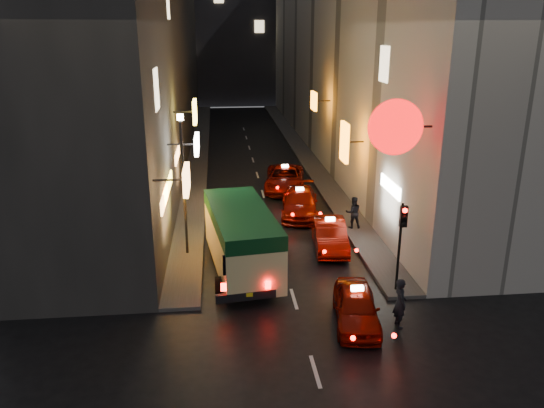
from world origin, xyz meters
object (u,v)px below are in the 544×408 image
object	(u,v)px
minibus	(241,233)
taxi_near	(356,304)
lamp_post	(183,176)
traffic_light	(402,229)
pedestrian_crossing	(400,300)

from	to	relation	value
minibus	taxi_near	world-z (taller)	minibus
minibus	lamp_post	xyz separation A→B (m)	(-2.35, 1.96, 1.97)
traffic_light	lamp_post	distance (m)	9.42
pedestrian_crossing	traffic_light	world-z (taller)	traffic_light
taxi_near	lamp_post	xyz separation A→B (m)	(-6.09, 6.42, 2.99)
minibus	pedestrian_crossing	size ratio (longest dim) A/B	3.33
traffic_light	pedestrian_crossing	bearing A→B (deg)	-107.28
taxi_near	traffic_light	distance (m)	3.45
minibus	traffic_light	world-z (taller)	traffic_light
taxi_near	pedestrian_crossing	world-z (taller)	pedestrian_crossing
traffic_light	lamp_post	xyz separation A→B (m)	(-8.20, 4.53, 1.04)
pedestrian_crossing	minibus	bearing A→B (deg)	44.29
minibus	pedestrian_crossing	bearing A→B (deg)	-43.14
taxi_near	traffic_light	size ratio (longest dim) A/B	1.37
pedestrian_crossing	taxi_near	bearing A→B (deg)	73.29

